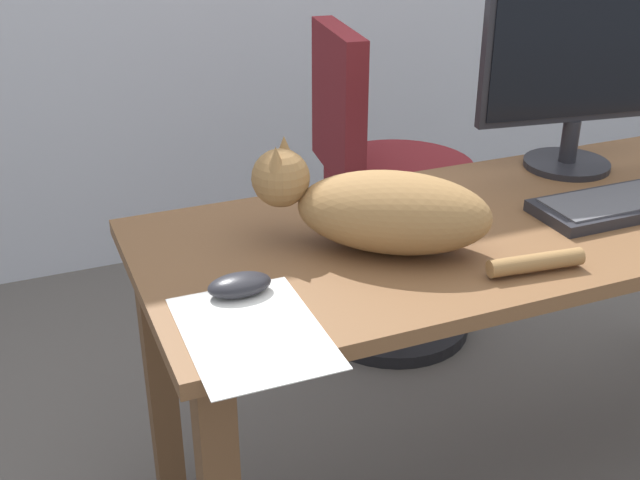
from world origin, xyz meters
The scene contains 8 objects.
ground_plane centered at (0.00, 0.00, 0.00)m, with size 8.00×8.00×0.00m, color #59544F.
desk centered at (0.00, 0.00, 0.60)m, with size 1.67×0.60×0.70m.
office_chair centered at (0.00, 0.71, 0.42)m, with size 0.48×0.48×0.95m.
monitor centered at (0.22, 0.19, 0.93)m, with size 0.48×0.20×0.42m.
keyboard centered at (0.19, -0.06, 0.72)m, with size 0.44×0.15×0.03m.
cat centered at (-0.38, -0.02, 0.78)m, with size 0.51×0.38×0.20m.
computer_mouse centered at (-0.68, -0.09, 0.72)m, with size 0.11×0.06×0.04m, color #232328.
paper_sheet centered at (-0.70, -0.21, 0.70)m, with size 0.21×0.30×0.00m, color white.
Camera 1 is at (-1.00, -1.22, 1.38)m, focal length 44.82 mm.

